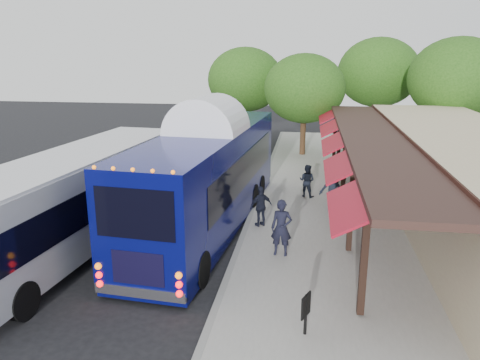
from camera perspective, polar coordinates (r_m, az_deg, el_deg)
The scene contains 15 objects.
ground at distance 16.51m, azimuth -0.30°, elevation -8.43°, with size 90.00×90.00×0.00m, color black.
sidewalk at distance 20.22m, azimuth 15.69°, elevation -4.23°, with size 10.00×40.00×0.15m, color #9E9B93.
curb at distance 20.17m, azimuth 1.58°, elevation -3.69°, with size 0.20×40.00×0.16m, color gray.
station_shelter at distance 20.45m, azimuth 25.48°, elevation 0.23°, with size 8.15×20.00×3.60m.
coach_bus at distance 17.97m, azimuth -3.87°, elevation 0.88°, with size 3.78×12.83×4.05m.
city_bus at distance 16.93m, azimuth -19.71°, elevation -2.13°, with size 3.88×12.56×3.32m.
ped_a at distance 15.44m, azimuth 5.07°, elevation -5.84°, with size 0.69×0.45×1.89m, color black.
ped_b at distance 21.76m, azimuth 8.16°, elevation -0.09°, with size 0.74×0.58×1.53m, color black.
ped_c at distance 17.96m, azimuth 2.58°, elevation -3.22°, with size 0.93×0.39×1.58m, color black.
ped_d at distance 20.14m, azimuth 11.24°, elevation -1.11°, with size 1.16×0.67×1.80m, color black.
sign_board at distance 11.50m, azimuth 8.01°, elevation -15.15°, with size 0.22×0.45×1.04m.
tree_left at distance 30.42m, azimuth 7.87°, elevation 10.98°, with size 5.15×5.15×6.59m.
tree_mid at distance 37.21m, azimuth 16.52°, elevation 12.46°, with size 6.03×6.03×7.72m.
tree_right at distance 32.12m, azimuth 25.00°, elevation 11.13°, with size 5.92×5.92×7.58m.
tree_far at distance 34.88m, azimuth 0.65°, elevation 12.13°, with size 5.47×5.47×7.01m.
Camera 1 is at (2.31, -14.92, 6.68)m, focal length 35.00 mm.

